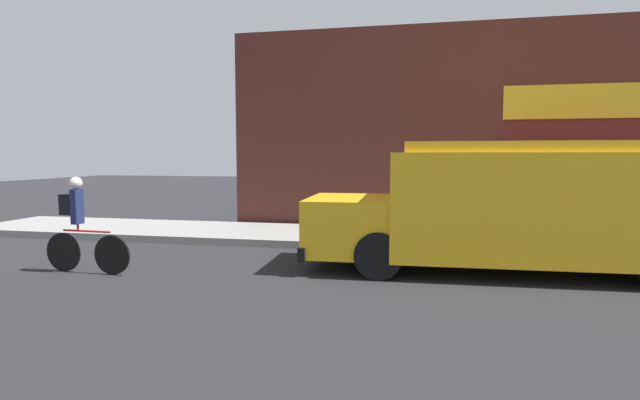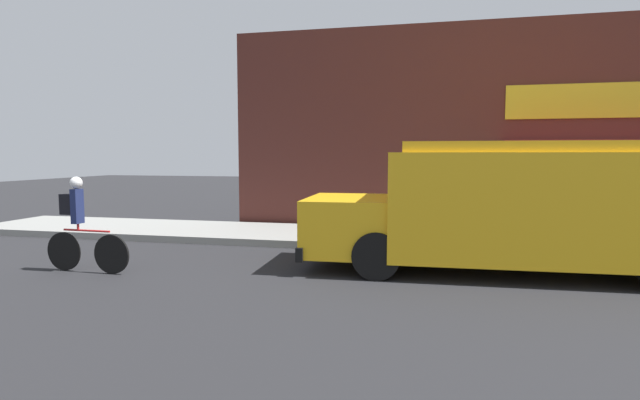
{
  "view_description": "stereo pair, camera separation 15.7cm",
  "coord_description": "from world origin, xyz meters",
  "views": [
    {
      "loc": [
        -2.3,
        -10.43,
        2.04
      ],
      "look_at": [
        -4.49,
        -0.2,
        1.1
      ],
      "focal_mm": 28.0,
      "sensor_mm": 36.0,
      "label": 1
    },
    {
      "loc": [
        -2.15,
        -10.39,
        2.04
      ],
      "look_at": [
        -4.49,
        -0.2,
        1.1
      ],
      "focal_mm": 28.0,
      "sensor_mm": 36.0,
      "label": 2
    }
  ],
  "objects": [
    {
      "name": "sidewalk",
      "position": [
        0.0,
        1.36,
        0.08
      ],
      "size": [
        28.0,
        2.72,
        0.17
      ],
      "color": "gray",
      "rests_on": "ground_plane"
    },
    {
      "name": "ground_plane",
      "position": [
        0.0,
        0.0,
        0.0
      ],
      "size": [
        70.0,
        70.0,
        0.0
      ],
      "primitive_type": "plane",
      "color": "#232326"
    },
    {
      "name": "school_bus",
      "position": [
        -0.61,
        -1.3,
        1.18
      ],
      "size": [
        7.01,
        2.72,
        2.26
      ],
      "rotation": [
        0.0,
        0.0,
        0.04
      ],
      "color": "yellow",
      "rests_on": "ground_plane"
    },
    {
      "name": "cyclist",
      "position": [
        -8.15,
        -2.93,
        0.8
      ],
      "size": [
        1.67,
        0.21,
        1.67
      ],
      "rotation": [
        0.0,
        0.0,
        -0.05
      ],
      "color": "black",
      "rests_on": "ground_plane"
    },
    {
      "name": "trash_bin",
      "position": [
        0.54,
        1.49,
        0.6
      ],
      "size": [
        0.65,
        0.65,
        0.88
      ],
      "color": "#38383D",
      "rests_on": "sidewalk"
    },
    {
      "name": "storefront",
      "position": [
        0.06,
        2.94,
        2.69
      ],
      "size": [
        15.11,
        1.04,
        5.39
      ],
      "color": "#4C231E",
      "rests_on": "ground_plane"
    }
  ]
}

